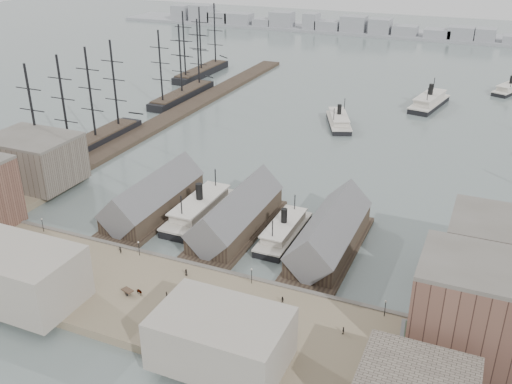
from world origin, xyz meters
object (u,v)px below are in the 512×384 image
at_px(ferry_docked_west, 200,209).
at_px(tram, 406,343).
at_px(horse_cart_center, 135,292).
at_px(horse_cart_right, 252,317).
at_px(horse_cart_left, 70,254).

relative_size(ferry_docked_west, tram, 2.99).
xyz_separation_m(horse_cart_center, horse_cart_right, (26.84, 2.08, 0.03)).
height_order(ferry_docked_west, horse_cart_right, ferry_docked_west).
xyz_separation_m(ferry_docked_west, horse_cart_right, (33.36, -39.28, 0.28)).
relative_size(horse_cart_left, horse_cart_center, 0.90).
distance_m(horse_cart_center, horse_cart_right, 26.93).
relative_size(ferry_docked_west, horse_cart_center, 6.14).
distance_m(ferry_docked_west, horse_cart_left, 38.68).
xyz_separation_m(horse_cart_left, horse_cart_center, (23.54, -6.64, -0.02)).
height_order(ferry_docked_west, horse_cart_left, ferry_docked_west).
distance_m(horse_cart_left, horse_cart_right, 50.59).
bearing_deg(horse_cart_center, horse_cart_right, -69.15).
relative_size(ferry_docked_west, horse_cart_right, 6.26).
bearing_deg(horse_cart_left, ferry_docked_west, 13.87).
bearing_deg(horse_cart_left, horse_cart_right, -55.17).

